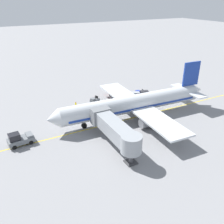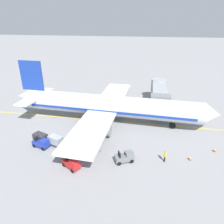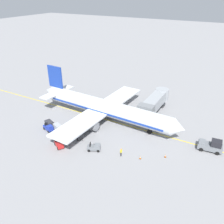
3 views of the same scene
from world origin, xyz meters
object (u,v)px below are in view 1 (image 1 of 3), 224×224
object	(u,v)px
baggage_tug_trailing	(95,100)
ground_crew_wing_walker	(76,105)
baggage_cart_front	(117,98)
safety_cone_nose_right	(63,112)
baggage_cart_second_in_train	(127,96)
baggage_cart_third_in_train	(135,94)
parked_airliner	(134,104)
baggage_tug_lead	(113,93)
safety_cone_nose_left	(49,120)
baggage_cart_tail_end	(144,93)
pushback_tractor	(20,139)
jet_bridge	(115,129)
baggage_tug_spare	(140,93)

from	to	relation	value
baggage_tug_trailing	ground_crew_wing_walker	world-z (taller)	ground_crew_wing_walker
baggage_cart_front	baggage_tug_trailing	bearing A→B (deg)	71.21
baggage_tug_trailing	safety_cone_nose_right	xyz separation A→B (m)	(-1.93, 8.67, -0.42)
baggage_cart_second_in_train	baggage_cart_third_in_train	bearing A→B (deg)	-89.22
parked_airliner	baggage_tug_lead	distance (m)	14.00
baggage_tug_trailing	safety_cone_nose_right	world-z (taller)	baggage_tug_trailing
baggage_cart_second_in_train	safety_cone_nose_left	distance (m)	20.68
baggage_cart_tail_end	ground_crew_wing_walker	size ratio (longest dim) A/B	1.75
baggage_tug_trailing	baggage_cart_third_in_train	size ratio (longest dim) A/B	0.94
pushback_tractor	baggage_tug_trailing	bearing A→B (deg)	-60.70
jet_bridge	baggage_tug_trailing	distance (m)	20.05
baggage_tug_spare	ground_crew_wing_walker	distance (m)	17.86
parked_airliner	ground_crew_wing_walker	xyz separation A→B (m)	(10.19, 9.64, -2.23)
parked_airliner	safety_cone_nose_right	xyz separation A→B (m)	(9.21, 13.07, -2.90)
baggage_tug_trailing	safety_cone_nose_right	distance (m)	8.89
jet_bridge	baggage_tug_trailing	bearing A→B (deg)	-13.88
baggage_cart_second_in_train	safety_cone_nose_left	world-z (taller)	baggage_cart_second_in_train
baggage_cart_third_in_train	safety_cone_nose_left	world-z (taller)	baggage_cart_third_in_train
baggage_cart_front	baggage_cart_third_in_train	xyz separation A→B (m)	(-0.18, -5.48, 0.00)
parked_airliner	jet_bridge	size ratio (longest dim) A/B	2.74
parked_airliner	safety_cone_nose_right	size ratio (longest dim) A/B	63.25
baggage_tug_spare	ground_crew_wing_walker	world-z (taller)	ground_crew_wing_walker
baggage_tug_spare	baggage_cart_tail_end	distance (m)	1.28
parked_airliner	baggage_cart_third_in_train	xyz separation A→B (m)	(9.19, -6.30, -2.24)
parked_airliner	safety_cone_nose_left	distance (m)	18.36
baggage_tug_lead	baggage_cart_second_in_train	xyz separation A→B (m)	(-4.46, -1.45, 0.24)
baggage_tug_trailing	baggage_tug_spare	world-z (taller)	same
baggage_tug_lead	safety_cone_nose_right	xyz separation A→B (m)	(-4.40, 15.21, -0.42)
pushback_tractor	baggage_cart_second_in_train	distance (m)	28.73
baggage_cart_third_in_train	pushback_tractor	bearing A→B (deg)	106.51
baggage_cart_second_in_train	baggage_cart_third_in_train	size ratio (longest dim) A/B	1.00
pushback_tractor	baggage_cart_front	world-z (taller)	pushback_tractor
baggage_cart_tail_end	jet_bridge	bearing A→B (deg)	133.40
jet_bridge	baggage_tug_lead	world-z (taller)	jet_bridge
baggage_cart_third_in_train	baggage_cart_tail_end	size ratio (longest dim) A/B	1.00
baggage_tug_spare	baggage_cart_front	world-z (taller)	baggage_tug_spare
baggage_tug_trailing	parked_airliner	bearing A→B (deg)	-158.48
baggage_tug_trailing	safety_cone_nose_right	size ratio (longest dim) A/B	4.70
jet_bridge	baggage_tug_trailing	world-z (taller)	jet_bridge
parked_airliner	jet_bridge	distance (m)	12.25
baggage_cart_second_in_train	baggage_cart_tail_end	distance (m)	5.30
baggage_cart_front	baggage_cart_second_in_train	size ratio (longest dim) A/B	1.00
jet_bridge	baggage_tug_trailing	xyz separation A→B (m)	(19.28, -4.77, -2.74)
ground_crew_wing_walker	baggage_tug_trailing	bearing A→B (deg)	-79.65
baggage_cart_third_in_train	safety_cone_nose_left	size ratio (longest dim) A/B	5.01
baggage_tug_spare	jet_bridge	bearing A→B (deg)	136.21
baggage_tug_spare	safety_cone_nose_right	bearing A→B (deg)	92.12
parked_airliner	baggage_cart_second_in_train	xyz separation A→B (m)	(9.15, -3.60, -2.24)
baggage_tug_lead	baggage_cart_tail_end	size ratio (longest dim) A/B	0.93
parked_airliner	baggage_cart_tail_end	bearing A→B (deg)	-44.87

